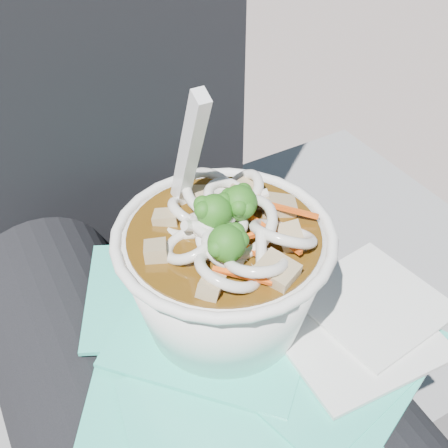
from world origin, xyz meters
name	(u,v)px	position (x,y,z in m)	size (l,w,h in m)	color
stone_ledge	(158,441)	(0.00, 0.15, 0.22)	(1.00, 0.50, 0.44)	slate
lap	(198,400)	(0.00, 0.00, 0.51)	(0.33, 0.48, 0.16)	black
person_body	(158,313)	(0.00, 0.09, 0.54)	(0.34, 0.94, 0.98)	black
plastic_bag	(240,351)	(0.03, -0.03, 0.60)	(0.33, 0.41, 0.01)	#2FC6A9
napkins	(360,320)	(0.13, -0.05, 0.61)	(0.16, 0.14, 0.01)	silver
udon_bowl	(224,267)	(0.03, 0.01, 0.67)	(0.21, 0.21, 0.21)	white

